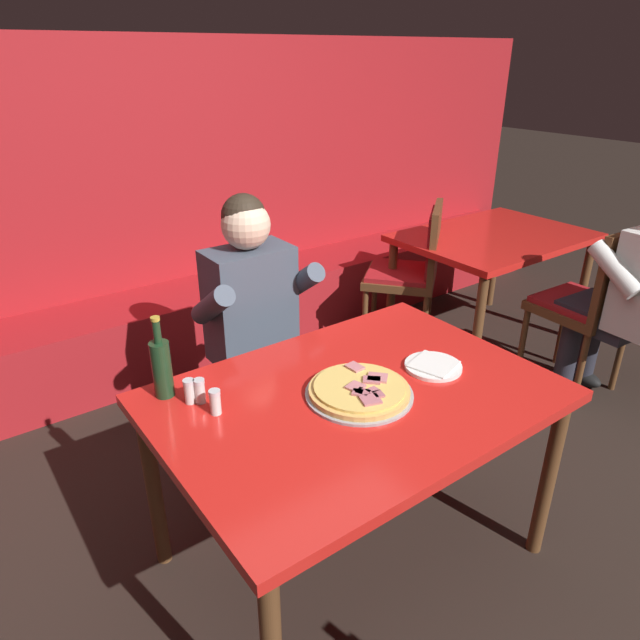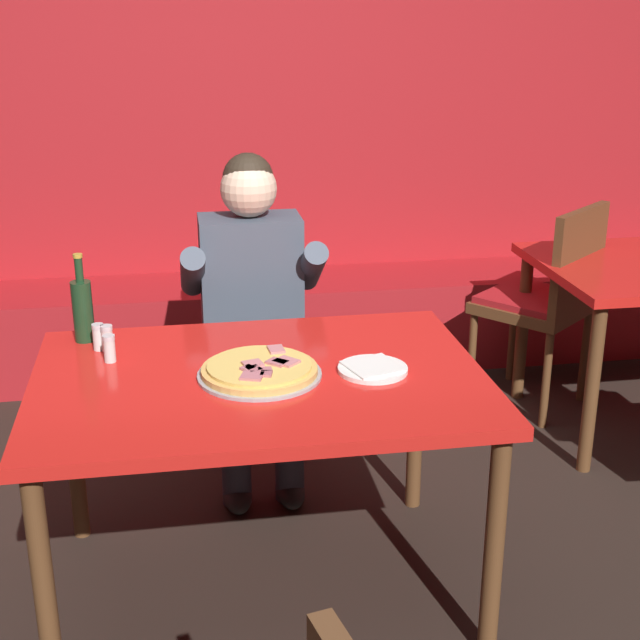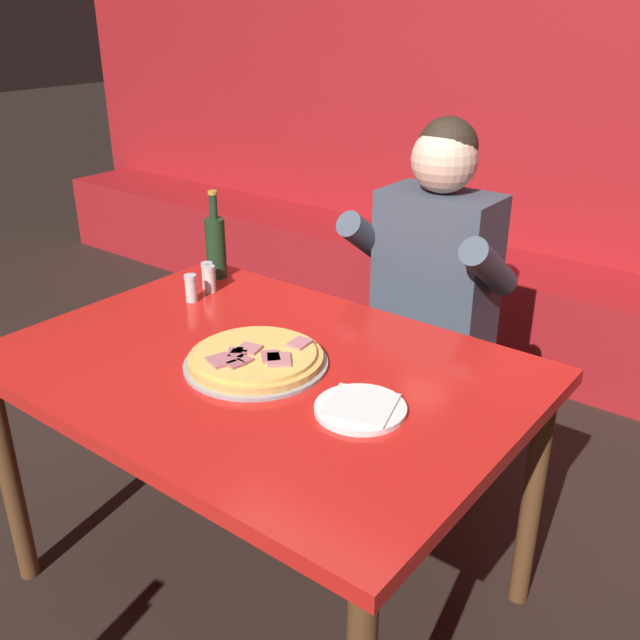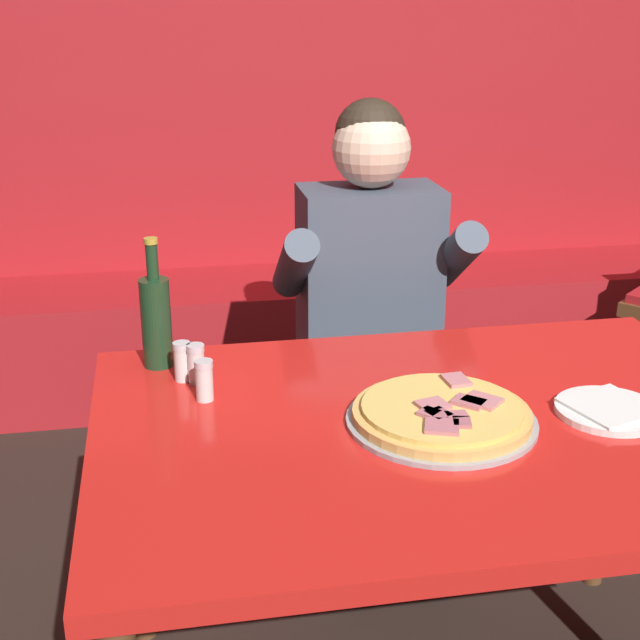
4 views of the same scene
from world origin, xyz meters
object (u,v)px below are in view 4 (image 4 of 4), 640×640
Objects in this scene: shaker_black_pepper at (183,363)px; shaker_red_pepper_flakes at (196,366)px; beer_bottle at (156,319)px; diner_seated_blue_shirt at (375,315)px; main_dining_table at (437,454)px; shaker_oregano at (204,382)px; pizza at (444,415)px; plate_white_paper at (609,410)px.

shaker_black_pepper is 1.00× the size of shaker_red_pepper_flakes.
beer_bottle is 3.40× the size of shaker_black_pepper.
main_dining_table is at bearing -94.25° from diner_seated_blue_shirt.
diner_seated_blue_shirt is (0.53, 0.45, -0.08)m from shaker_black_pepper.
diner_seated_blue_shirt reaches higher than shaker_oregano.
shaker_black_pepper is at bearing 149.65° from main_dining_table.
shaker_red_pepper_flakes is 0.69m from diner_seated_blue_shirt.
diner_seated_blue_shirt is at bearing 31.31° from beer_bottle.
main_dining_table is 15.53× the size of shaker_oregano.
shaker_black_pepper and shaker_oregano have the same top height.
pizza is 0.54m from shaker_red_pepper_flakes.
main_dining_table is 0.57m from shaker_black_pepper.
pizza is 0.48m from shaker_oregano.
plate_white_paper is 0.81m from shaker_oregano.
shaker_red_pepper_flakes is at bearing -54.53° from beer_bottle.
beer_bottle is (-0.53, 0.39, 0.09)m from pizza.
plate_white_paper is (0.34, -0.04, 0.09)m from main_dining_table.
shaker_oregano is (-0.78, 0.21, 0.03)m from plate_white_paper.
shaker_red_pepper_flakes reaches higher than plate_white_paper.
main_dining_table is 0.35m from plate_white_paper.
beer_bottle is 0.13m from shaker_black_pepper.
plate_white_paper is 0.88m from shaker_black_pepper.
pizza is 0.29× the size of diner_seated_blue_shirt.
main_dining_table is 3.63× the size of pizza.
shaker_red_pepper_flakes is 0.07× the size of diner_seated_blue_shirt.
diner_seated_blue_shirt is at bearing 42.60° from shaker_red_pepper_flakes.
diner_seated_blue_shirt is (0.51, 0.47, -0.08)m from shaker_red_pepper_flakes.
shaker_black_pepper is at bearing 110.20° from shaker_oregano.
plate_white_paper is 0.96m from beer_bottle.
shaker_red_pepper_flakes is 1.00× the size of shaker_oregano.
beer_bottle is (-0.87, 0.41, 0.10)m from plate_white_paper.
main_dining_table is 15.53× the size of shaker_red_pepper_flakes.
pizza reaches higher than plate_white_paper.
beer_bottle reaches higher than pizza.
plate_white_paper is 0.84m from shaker_red_pepper_flakes.
shaker_black_pepper is (-0.82, 0.32, 0.03)m from plate_white_paper.
main_dining_table is at bearing 104.21° from pizza.
shaker_black_pepper is 1.00× the size of shaker_oregano.
plate_white_paper is at bearing -15.10° from shaker_oregano.
beer_bottle reaches higher than plate_white_paper.
shaker_black_pepper is at bearing 158.77° from plate_white_paper.
beer_bottle is 0.70m from diner_seated_blue_shirt.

